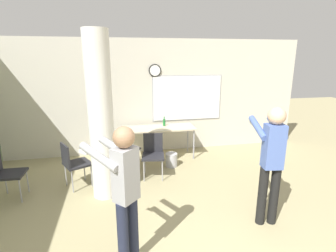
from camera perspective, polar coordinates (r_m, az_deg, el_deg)
wall_back at (r=6.58m, az=-4.39°, el=6.31°), size 8.00×0.15×2.80m
support_pillar at (r=4.45m, az=-14.44°, el=1.72°), size 0.41×0.41×2.80m
folding_table at (r=6.21m, az=-2.00°, el=-0.81°), size 1.70×0.65×0.75m
bottle_on_table at (r=6.33m, az=-0.84°, el=0.82°), size 0.06×0.06×0.23m
waste_bin at (r=5.88m, az=0.74°, el=-7.37°), size 0.26×0.26×0.30m
chair_by_left_wall at (r=5.24m, az=-31.87°, el=-8.36°), size 0.45×0.45×0.87m
chair_near_pillar at (r=5.15m, az=-19.89°, el=-7.32°), size 0.59×0.59×0.87m
chair_table_front at (r=5.31m, az=-3.26°, el=-5.71°), size 0.50×0.50×0.87m
chair_table_left at (r=5.62m, az=-9.45°, el=-4.73°), size 0.62×0.62×0.87m
person_playing_side at (r=3.94m, az=21.58°, el=-6.32°), size 0.45×0.70×1.74m
person_playing_front at (r=2.98m, az=-9.51°, el=-13.07°), size 0.65×0.65×1.69m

